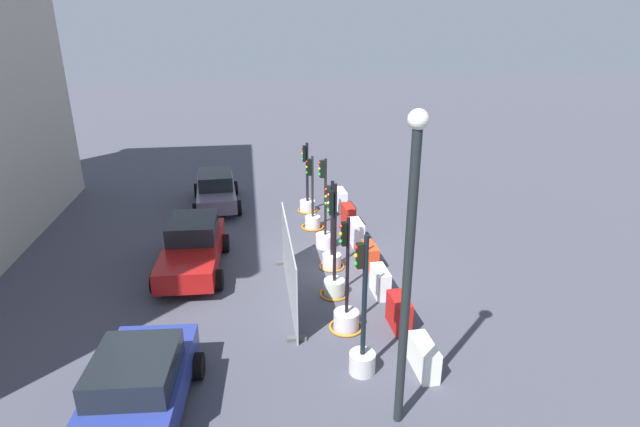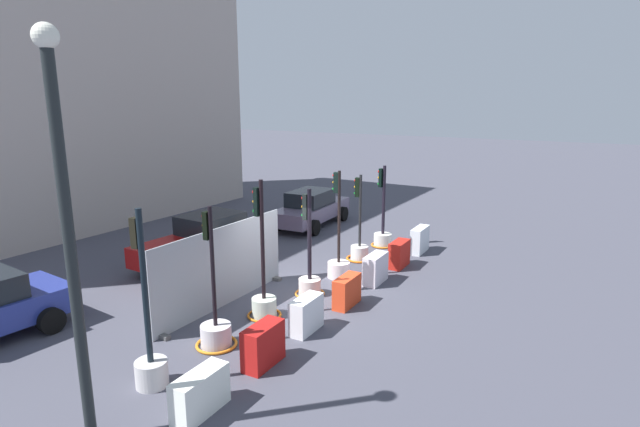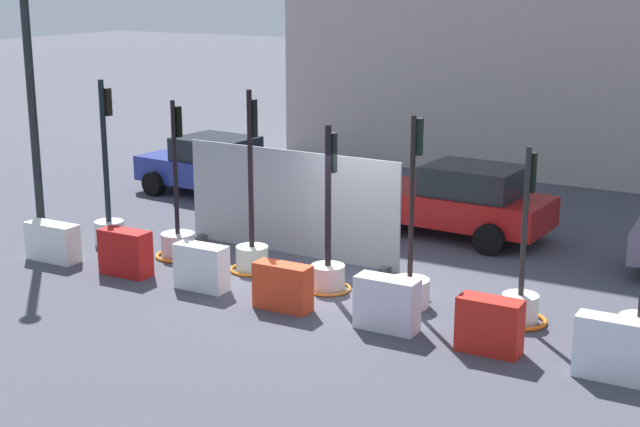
{
  "view_description": "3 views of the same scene",
  "coord_description": "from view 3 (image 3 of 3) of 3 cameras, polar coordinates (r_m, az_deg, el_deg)",
  "views": [
    {
      "loc": [
        -14.93,
        2.35,
        7.71
      ],
      "look_at": [
        0.52,
        0.16,
        1.78
      ],
      "focal_mm": 28.33,
      "sensor_mm": 36.0,
      "label": 1
    },
    {
      "loc": [
        -11.21,
        -7.22,
        5.4
      ],
      "look_at": [
        1.86,
        0.54,
        1.91
      ],
      "focal_mm": 28.2,
      "sensor_mm": 36.0,
      "label": 2
    },
    {
      "loc": [
        8.05,
        -13.95,
        5.54
      ],
      "look_at": [
        0.07,
        -0.43,
        1.49
      ],
      "focal_mm": 51.81,
      "sensor_mm": 36.0,
      "label": 3
    }
  ],
  "objects": [
    {
      "name": "ground_plane",
      "position": [
        17.03,
        0.54,
        -4.51
      ],
      "size": [
        120.0,
        120.0,
        0.0
      ],
      "primitive_type": "plane",
      "color": "#444450"
    },
    {
      "name": "traffic_light_0",
      "position": [
        19.96,
        -12.93,
        0.11
      ],
      "size": [
        0.62,
        0.62,
        3.5
      ],
      "color": "#BEBABB",
      "rests_on": "ground_plane"
    },
    {
      "name": "traffic_light_1",
      "position": [
        18.87,
        -8.77,
        -1.38
      ],
      "size": [
        0.93,
        0.93,
        3.19
      ],
      "color": "silver",
      "rests_on": "ground_plane"
    },
    {
      "name": "traffic_light_2",
      "position": [
        17.8,
        -4.22,
        -1.8
      ],
      "size": [
        0.87,
        0.87,
        3.51
      ],
      "color": "beige",
      "rests_on": "ground_plane"
    },
    {
      "name": "traffic_light_3",
      "position": [
        16.69,
        0.51,
        -2.97
      ],
      "size": [
        0.85,
        0.85,
        3.02
      ],
      "color": "beige",
      "rests_on": "ground_plane"
    },
    {
      "name": "traffic_light_4",
      "position": [
        15.93,
        5.59,
        -3.8
      ],
      "size": [
        0.69,
        0.69,
        3.32
      ],
      "color": "silver",
      "rests_on": "ground_plane"
    },
    {
      "name": "traffic_light_5",
      "position": [
        15.52,
        12.3,
        -5.02
      ],
      "size": [
        0.91,
        0.91,
        2.94
      ],
      "color": "silver",
      "rests_on": "ground_plane"
    },
    {
      "name": "construction_barrier_0",
      "position": [
        19.19,
        -16.18,
        -1.7
      ],
      "size": [
        1.14,
        0.45,
        0.77
      ],
      "color": "white",
      "rests_on": "ground_plane"
    },
    {
      "name": "construction_barrier_1",
      "position": [
        17.93,
        -11.93,
        -2.38
      ],
      "size": [
        1.02,
        0.46,
        0.88
      ],
      "color": "#B31815",
      "rests_on": "ground_plane"
    },
    {
      "name": "construction_barrier_2",
      "position": [
        16.88,
        -7.33,
        -3.31
      ],
      "size": [
        1.01,
        0.43,
        0.84
      ],
      "color": "white",
      "rests_on": "ground_plane"
    },
    {
      "name": "construction_barrier_3",
      "position": [
        15.78,
        -2.31,
        -4.54
      ],
      "size": [
        1.02,
        0.41,
        0.81
      ],
      "color": "red",
      "rests_on": "ground_plane"
    },
    {
      "name": "construction_barrier_4",
      "position": [
        14.91,
        4.16,
        -5.58
      ],
      "size": [
        1.04,
        0.45,
        0.87
      ],
      "color": "silver",
      "rests_on": "ground_plane"
    },
    {
      "name": "construction_barrier_5",
      "position": [
        14.23,
        10.43,
        -6.82
      ],
      "size": [
        0.98,
        0.45,
        0.86
      ],
      "color": "red",
      "rests_on": "ground_plane"
    },
    {
      "name": "construction_barrier_6",
      "position": [
        13.73,
        17.77,
        -7.99
      ],
      "size": [
        1.12,
        0.4,
        0.91
      ],
      "color": "silver",
      "rests_on": "ground_plane"
    },
    {
      "name": "car_red_compact",
      "position": [
        20.34,
        8.31,
        0.82
      ],
      "size": [
        4.5,
        2.27,
        1.6
      ],
      "color": "#A11312",
      "rests_on": "ground_plane"
    },
    {
      "name": "car_blue_estate",
      "position": [
        24.09,
        -6.49,
        2.93
      ],
      "size": [
        4.2,
        2.44,
        1.52
      ],
      "color": "navy",
      "rests_on": "ground_plane"
    },
    {
      "name": "street_lamp_post",
      "position": [
        20.32,
        -17.52,
        8.49
      ],
      "size": [
        0.36,
        0.36,
        6.4
      ],
      "color": "black",
      "rests_on": "ground_plane"
    },
    {
      "name": "site_fence_panel",
      "position": [
        18.73,
        -1.82,
        0.57
      ],
      "size": [
        4.93,
        0.5,
        2.16
      ],
      "color": "#989FA6",
      "rests_on": "ground_plane"
    }
  ]
}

